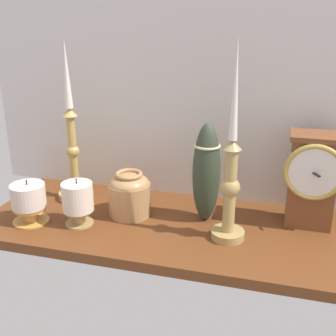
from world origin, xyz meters
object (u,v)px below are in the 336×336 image
object	(u,v)px
pillar_candle_front	(29,201)
tall_ceramic_vase	(206,173)
brass_vase_jar	(129,193)
pillar_candle_near_clock	(78,201)
candlestick_tall_left	(230,182)
mantel_clock	(312,179)
candlestick_tall_center	(73,153)

from	to	relation	value
pillar_candle_front	tall_ceramic_vase	distance (cm)	42.33
brass_vase_jar	pillar_candle_near_clock	bearing A→B (deg)	-141.33
pillar_candle_near_clock	tall_ceramic_vase	xyz separation A→B (cm)	(28.27, 10.16, 6.17)
candlestick_tall_left	tall_ceramic_vase	xyz separation A→B (cm)	(-6.54, 7.44, -1.33)
mantel_clock	candlestick_tall_center	xyz separation A→B (cm)	(-59.41, -0.64, 0.99)
mantel_clock	brass_vase_jar	bearing A→B (deg)	-171.83
candlestick_tall_left	tall_ceramic_vase	bearing A→B (deg)	131.35
pillar_candle_front	brass_vase_jar	bearing A→B (deg)	24.74
candlestick_tall_center	pillar_candle_near_clock	bearing A→B (deg)	-60.86
brass_vase_jar	pillar_candle_near_clock	size ratio (longest dim) A/B	0.96
brass_vase_jar	pillar_candle_near_clock	distance (cm)	12.66
candlestick_tall_center	pillar_candle_near_clock	xyz separation A→B (cm)	(7.42, -13.31, -6.64)
brass_vase_jar	pillar_candle_front	world-z (taller)	brass_vase_jar
candlestick_tall_left	pillar_candle_near_clock	bearing A→B (deg)	-175.53
brass_vase_jar	pillar_candle_front	distance (cm)	23.76
brass_vase_jar	pillar_candle_front	bearing A→B (deg)	-155.26
mantel_clock	pillar_candle_front	bearing A→B (deg)	-165.91
candlestick_tall_left	candlestick_tall_center	world-z (taller)	candlestick_tall_left
pillar_candle_front	tall_ceramic_vase	xyz separation A→B (cm)	(39.97, 12.19, 6.75)
candlestick_tall_left	pillar_candle_front	world-z (taller)	candlestick_tall_left
candlestick_tall_center	pillar_candle_front	distance (cm)	17.49
mantel_clock	brass_vase_jar	distance (cm)	42.95
candlestick_tall_center	pillar_candle_near_clock	world-z (taller)	candlestick_tall_center
candlestick_tall_center	tall_ceramic_vase	size ratio (longest dim) A/B	1.73
tall_ceramic_vase	candlestick_tall_center	bearing A→B (deg)	174.95
candlestick_tall_center	brass_vase_jar	xyz separation A→B (cm)	(17.30, -5.40, -6.92)
candlestick_tall_center	pillar_candle_front	xyz separation A→B (cm)	(-4.27, -15.35, -7.22)
brass_vase_jar	tall_ceramic_vase	distance (cm)	19.62
candlestick_tall_center	candlestick_tall_left	bearing A→B (deg)	-14.08
brass_vase_jar	tall_ceramic_vase	bearing A→B (deg)	6.98
candlestick_tall_center	pillar_candle_near_clock	size ratio (longest dim) A/B	3.58
candlestick_tall_left	tall_ceramic_vase	world-z (taller)	candlestick_tall_left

